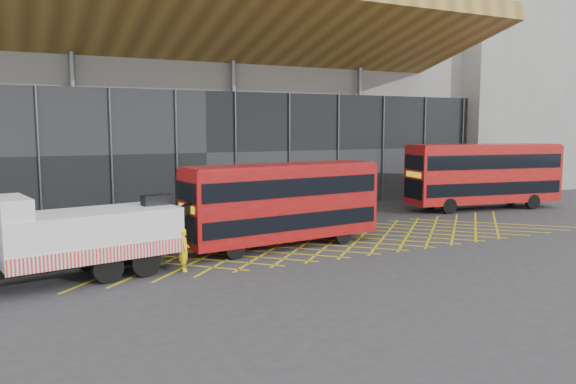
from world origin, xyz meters
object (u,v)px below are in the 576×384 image
worker (184,250)px  bus_towed (283,201)px  recovery_truck (37,236)px  bus_second (484,173)px

worker → bus_towed: bearing=-55.8°
recovery_truck → bus_second: (28.57, 6.72, 0.67)m
bus_towed → recovery_truck: bearing=-175.7°
recovery_truck → bus_second: 29.36m
recovery_truck → bus_second: bearing=3.2°
bus_second → recovery_truck: bearing=-157.9°
bus_towed → bus_second: (17.84, 4.81, 0.30)m
recovery_truck → worker: (5.27, -0.32, -0.97)m
recovery_truck → bus_towed: recovery_truck is taller
recovery_truck → bus_towed: bearing=0.0°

